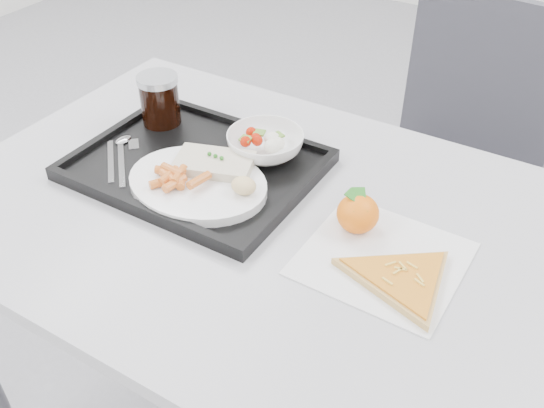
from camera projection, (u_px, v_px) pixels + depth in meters
The scene contains 14 objects.
table at pixel (267, 239), 1.13m from camera, with size 1.20×0.80×0.75m.
chair at pixel (458, 153), 1.63m from camera, with size 0.47×0.47×0.93m.
tray at pixel (196, 166), 1.19m from camera, with size 0.45×0.35×0.03m.
dinner_plate at pixel (198, 184), 1.11m from camera, with size 0.27×0.27×0.02m.
fish_fillet at pixel (214, 163), 1.14m from camera, with size 0.17×0.13×0.03m.
bread_roll at pixel (244, 186), 1.07m from camera, with size 0.06×0.05×0.03m.
salad_bowl at pixel (265, 144), 1.19m from camera, with size 0.15×0.15×0.05m.
cola_glass at pixel (160, 99), 1.27m from camera, with size 0.09×0.09×0.11m.
cutlery at pixel (120, 154), 1.21m from camera, with size 0.14×0.15×0.01m.
napkin at pixel (382, 259), 0.99m from camera, with size 0.25×0.24×0.00m.
tangerine at pixel (358, 213), 1.03m from camera, with size 0.08×0.08×0.07m.
pizza_slice at pixel (402, 279), 0.94m from camera, with size 0.26×0.26×0.02m.
carrot_pile at pixel (175, 177), 1.09m from camera, with size 0.11×0.08×0.03m.
salad_contents at pixel (266, 141), 1.18m from camera, with size 0.09×0.07×0.03m.
Camera 1 is at (0.45, -0.42, 1.43)m, focal length 40.00 mm.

